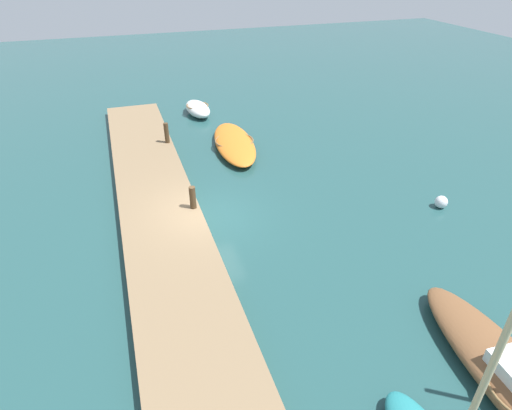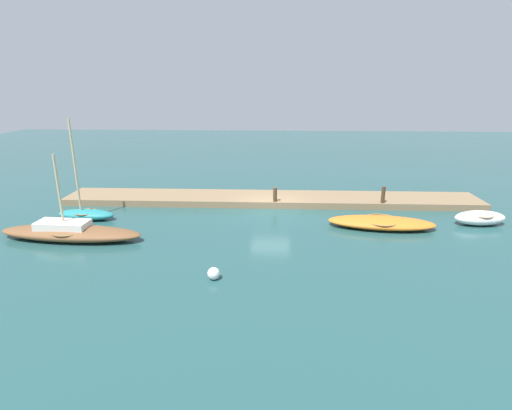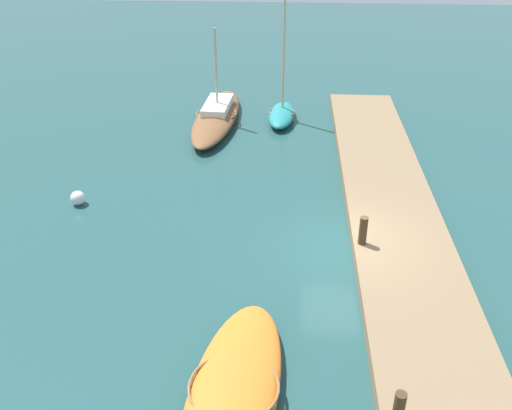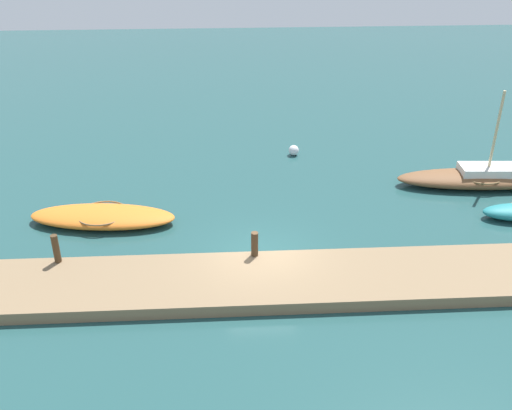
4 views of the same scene
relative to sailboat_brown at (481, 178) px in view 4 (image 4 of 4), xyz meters
The scene contains 7 objects.
ground_plane 11.68m from the sailboat_brown, 152.69° to the right, with size 84.00×84.00×0.00m, color #234C4C.
dock_platform 12.59m from the sailboat_brown, 145.45° to the right, with size 27.62×3.09×0.43m, color #846B4C.
sailboat_brown is the anchor object (origin of this frame).
motorboat_orange 16.76m from the sailboat_brown, behind, with size 6.03×2.58×0.59m.
mooring_post_west 18.45m from the sailboat_brown, 161.53° to the right, with size 0.24×0.24×1.06m, color #47331E.
mooring_post_mid_west 12.14m from the sailboat_brown, 151.21° to the right, with size 0.25×0.25×0.93m, color #47331E.
marker_buoy 9.03m from the sailboat_brown, 153.58° to the left, with size 0.52×0.52×0.52m, color silver.
Camera 4 is at (-1.22, -17.61, 11.65)m, focal length 40.38 mm.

